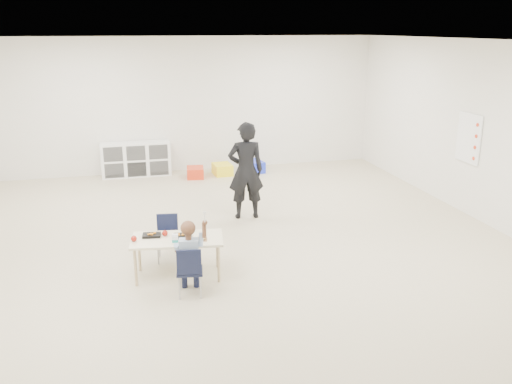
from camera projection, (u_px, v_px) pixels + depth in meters
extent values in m
plane|color=beige|center=(237.00, 247.00, 7.62)|extent=(9.00, 9.00, 0.00)
plane|color=white|center=(235.00, 41.00, 6.80)|extent=(9.00, 9.00, 0.00)
cube|color=white|center=(191.00, 105.00, 11.38)|extent=(8.00, 0.02, 2.80)
cube|color=white|center=(405.00, 319.00, 3.04)|extent=(8.00, 0.02, 2.80)
cube|color=white|center=(495.00, 136.00, 8.15)|extent=(0.02, 9.00, 2.80)
cube|color=#F4E2C3|center=(177.00, 239.00, 6.60)|extent=(1.17, 0.70, 0.03)
cube|color=black|center=(182.00, 236.00, 6.62)|extent=(0.24, 0.19, 0.03)
cube|color=black|center=(152.00, 235.00, 6.64)|extent=(0.24, 0.19, 0.03)
cube|color=white|center=(175.00, 238.00, 6.45)|extent=(0.08, 0.08, 0.10)
ellipsoid|color=tan|center=(202.00, 237.00, 6.52)|extent=(0.09, 0.09, 0.07)
sphere|color=#9E190E|center=(165.00, 233.00, 6.65)|extent=(0.07, 0.07, 0.07)
sphere|color=#9E190E|center=(134.00, 239.00, 6.48)|extent=(0.07, 0.07, 0.07)
cube|color=white|center=(136.00, 159.00, 11.20)|extent=(1.40, 0.40, 0.70)
cube|color=white|center=(469.00, 138.00, 8.74)|extent=(0.02, 0.60, 0.80)
imported|color=black|center=(246.00, 171.00, 8.60)|extent=(0.60, 0.42, 1.56)
cube|color=red|center=(195.00, 172.00, 11.12)|extent=(0.39, 0.47, 0.21)
cube|color=yellow|center=(222.00, 169.00, 11.35)|extent=(0.39, 0.49, 0.23)
cube|color=#1C2FD2|center=(253.00, 166.00, 11.56)|extent=(0.45, 0.54, 0.24)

